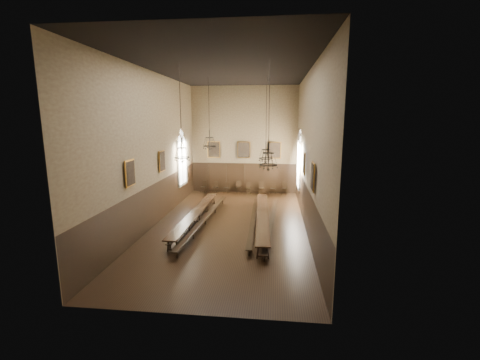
% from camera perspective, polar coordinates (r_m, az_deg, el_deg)
% --- Properties ---
extents(floor, '(9.00, 18.00, 0.02)m').
position_cam_1_polar(floor, '(19.47, -1.88, -8.08)').
color(floor, black).
rests_on(floor, ground).
extents(ceiling, '(9.00, 18.00, 0.02)m').
position_cam_1_polar(ceiling, '(18.62, -2.06, 19.20)').
color(ceiling, black).
rests_on(ceiling, ground).
extents(wall_back, '(9.00, 0.02, 9.00)m').
position_cam_1_polar(wall_back, '(27.43, 0.72, 7.07)').
color(wall_back, '#837450').
rests_on(wall_back, ground).
extents(wall_front, '(9.00, 0.02, 9.00)m').
position_cam_1_polar(wall_front, '(9.75, -9.48, 0.03)').
color(wall_front, '#837450').
rests_on(wall_front, ground).
extents(wall_left, '(0.02, 18.00, 9.00)m').
position_cam_1_polar(wall_left, '(19.66, -15.15, 5.20)').
color(wall_left, '#837450').
rests_on(wall_left, ground).
extents(wall_right, '(0.02, 18.00, 9.00)m').
position_cam_1_polar(wall_right, '(18.42, 12.11, 4.98)').
color(wall_right, '#837450').
rests_on(wall_right, ground).
extents(wainscot_panelling, '(9.00, 18.00, 2.50)m').
position_cam_1_polar(wainscot_panelling, '(19.10, -1.91, -4.50)').
color(wainscot_panelling, black).
rests_on(wainscot_panelling, floor).
extents(table_left, '(0.87, 9.60, 0.75)m').
position_cam_1_polar(table_left, '(19.89, -7.81, -6.61)').
color(table_left, black).
rests_on(table_left, floor).
extents(table_right, '(1.13, 10.04, 0.78)m').
position_cam_1_polar(table_right, '(19.22, 4.01, -7.10)').
color(table_right, black).
rests_on(table_right, floor).
extents(bench_left_outer, '(0.49, 9.00, 0.41)m').
position_cam_1_polar(bench_left_outer, '(20.07, -8.84, -6.82)').
color(bench_left_outer, black).
rests_on(bench_left_outer, floor).
extents(bench_left_inner, '(0.90, 10.56, 0.48)m').
position_cam_1_polar(bench_left_inner, '(19.63, -6.15, -7.02)').
color(bench_left_inner, black).
rests_on(bench_left_inner, floor).
extents(bench_right_inner, '(0.50, 9.58, 0.43)m').
position_cam_1_polar(bench_right_inner, '(19.44, 2.39, -7.23)').
color(bench_right_inner, black).
rests_on(bench_right_inner, floor).
extents(bench_right_outer, '(0.85, 9.95, 0.45)m').
position_cam_1_polar(bench_right_outer, '(19.05, 5.65, -7.63)').
color(bench_right_outer, black).
rests_on(bench_right_outer, floor).
extents(chair_0, '(0.55, 0.55, 1.00)m').
position_cam_1_polar(chair_0, '(28.07, -6.47, -1.57)').
color(chair_0, black).
rests_on(chair_0, floor).
extents(chair_1, '(0.50, 0.50, 0.91)m').
position_cam_1_polar(chair_1, '(27.90, -4.38, -1.67)').
color(chair_1, black).
rests_on(chair_1, floor).
extents(chair_2, '(0.48, 0.48, 0.91)m').
position_cam_1_polar(chair_2, '(27.72, -2.43, -1.72)').
color(chair_2, black).
rests_on(chair_2, floor).
extents(chair_3, '(0.53, 0.53, 1.00)m').
position_cam_1_polar(chair_3, '(27.67, -0.19, -1.68)').
color(chair_3, black).
rests_on(chair_3, floor).
extents(chair_4, '(0.46, 0.46, 0.90)m').
position_cam_1_polar(chair_4, '(27.51, 1.52, -1.82)').
color(chair_4, black).
rests_on(chair_4, floor).
extents(chair_5, '(0.49, 0.49, 0.99)m').
position_cam_1_polar(chair_5, '(27.40, 3.88, -1.84)').
color(chair_5, black).
rests_on(chair_5, floor).
extents(chair_6, '(0.48, 0.48, 0.98)m').
position_cam_1_polar(chair_6, '(27.41, 5.92, -1.88)').
color(chair_6, black).
rests_on(chair_6, floor).
extents(chair_7, '(0.54, 0.54, 1.03)m').
position_cam_1_polar(chair_7, '(27.44, 7.88, -1.87)').
color(chair_7, black).
rests_on(chair_7, floor).
extents(chandelier_back_left, '(0.89, 0.89, 4.67)m').
position_cam_1_polar(chandelier_back_left, '(21.72, -5.44, 6.80)').
color(chandelier_back_left, black).
rests_on(chandelier_back_left, ceiling).
extents(chandelier_back_right, '(0.90, 0.90, 5.40)m').
position_cam_1_polar(chandelier_back_right, '(20.91, 4.60, 4.77)').
color(chandelier_back_right, black).
rests_on(chandelier_back_right, ceiling).
extents(chandelier_front_left, '(0.77, 0.77, 4.80)m').
position_cam_1_polar(chandelier_front_left, '(16.72, -10.30, 5.13)').
color(chandelier_front_left, black).
rests_on(chandelier_front_left, ceiling).
extents(chandelier_front_right, '(0.88, 0.88, 5.04)m').
position_cam_1_polar(chandelier_front_right, '(15.54, 5.07, 3.90)').
color(chandelier_front_right, black).
rests_on(chandelier_front_right, ceiling).
extents(portrait_back_0, '(1.10, 0.12, 1.40)m').
position_cam_1_polar(portrait_back_0, '(27.73, -4.69, 5.42)').
color(portrait_back_0, '#B1792A').
rests_on(portrait_back_0, wall_back).
extents(portrait_back_1, '(1.10, 0.12, 1.40)m').
position_cam_1_polar(portrait_back_1, '(27.36, 0.69, 5.38)').
color(portrait_back_1, '#B1792A').
rests_on(portrait_back_1, wall_back).
extents(portrait_back_2, '(1.10, 0.12, 1.40)m').
position_cam_1_polar(portrait_back_2, '(27.24, 6.16, 5.30)').
color(portrait_back_2, '#B1792A').
rests_on(portrait_back_2, wall_back).
extents(portrait_left_0, '(0.12, 1.00, 1.30)m').
position_cam_1_polar(portrait_left_0, '(20.63, -13.70, 3.28)').
color(portrait_left_0, '#B1792A').
rests_on(portrait_left_0, wall_left).
extents(portrait_left_1, '(0.12, 1.00, 1.30)m').
position_cam_1_polar(portrait_left_1, '(16.52, -18.96, 1.18)').
color(portrait_left_1, '#B1792A').
rests_on(portrait_left_1, wall_left).
extents(portrait_right_0, '(0.12, 1.00, 1.30)m').
position_cam_1_polar(portrait_right_0, '(19.49, 11.35, 2.95)').
color(portrait_right_0, '#B1792A').
rests_on(portrait_right_0, wall_right).
extents(portrait_right_1, '(0.12, 1.00, 1.30)m').
position_cam_1_polar(portrait_right_1, '(15.06, 12.82, 0.62)').
color(portrait_right_1, '#B1792A').
rests_on(portrait_right_1, wall_right).
extents(window_right, '(0.20, 2.20, 4.60)m').
position_cam_1_polar(window_right, '(23.98, 10.51, 3.71)').
color(window_right, white).
rests_on(window_right, wall_right).
extents(window_left, '(0.20, 2.20, 4.60)m').
position_cam_1_polar(window_left, '(24.93, -10.29, 3.98)').
color(window_left, white).
rests_on(window_left, wall_left).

